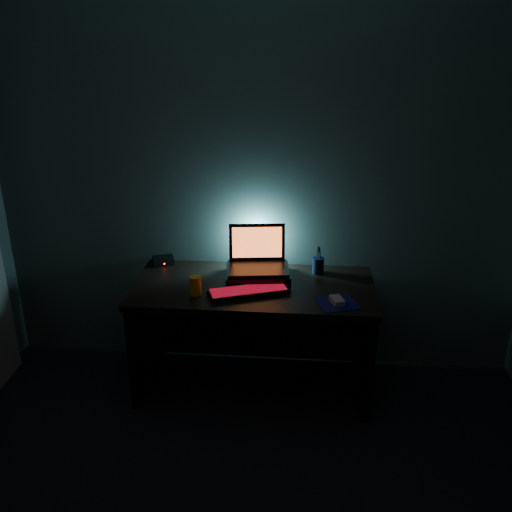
{
  "coord_description": "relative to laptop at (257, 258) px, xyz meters",
  "views": [
    {
      "loc": [
        0.29,
        -1.57,
        2.27
      ],
      "look_at": [
        0.02,
        1.57,
        0.97
      ],
      "focal_mm": 40.0,
      "sensor_mm": 36.0,
      "label": 1
    }
  ],
  "objects": [
    {
      "name": "room",
      "position": [
        -0.01,
        -1.78,
        0.38
      ],
      "size": [
        3.5,
        4.0,
        2.5
      ],
      "color": "black",
      "rests_on": "ground"
    },
    {
      "name": "desk",
      "position": [
        -0.01,
        -0.1,
        -0.38
      ],
      "size": [
        1.5,
        0.7,
        0.75
      ],
      "color": "black",
      "rests_on": "ground"
    },
    {
      "name": "riser",
      "position": [
        0.01,
        -0.05,
        -0.09
      ],
      "size": [
        0.43,
        0.35,
        0.06
      ],
      "primitive_type": "cube",
      "rotation": [
        0.0,
        0.0,
        0.12
      ],
      "color": "black",
      "rests_on": "desk"
    },
    {
      "name": "laptop",
      "position": [
        0.0,
        0.0,
        0.0
      ],
      "size": [
        0.41,
        0.33,
        0.26
      ],
      "rotation": [
        0.0,
        0.0,
        0.12
      ],
      "color": "black",
      "rests_on": "riser"
    },
    {
      "name": "keyboard",
      "position": [
        -0.03,
        -0.27,
        -0.11
      ],
      "size": [
        0.5,
        0.31,
        0.03
      ],
      "rotation": [
        0.0,
        0.0,
        0.35
      ],
      "color": "black",
      "rests_on": "desk"
    },
    {
      "name": "mousepad",
      "position": [
        0.49,
        -0.36,
        -0.12
      ],
      "size": [
        0.27,
        0.26,
        0.0
      ],
      "primitive_type": "cube",
      "rotation": [
        0.0,
        0.0,
        0.33
      ],
      "color": "#0B0D50",
      "rests_on": "desk"
    },
    {
      "name": "mouse",
      "position": [
        0.49,
        -0.36,
        -0.1
      ],
      "size": [
        0.09,
        0.12,
        0.03
      ],
      "primitive_type": "cube",
      "rotation": [
        0.0,
        0.0,
        0.33
      ],
      "color": "gray",
      "rests_on": "mousepad"
    },
    {
      "name": "pen_cup",
      "position": [
        0.39,
        0.07,
        -0.07
      ],
      "size": [
        0.07,
        0.07,
        0.11
      ],
      "primitive_type": "cylinder",
      "rotation": [
        0.0,
        0.0,
        0.0
      ],
      "color": "black",
      "rests_on": "desk"
    },
    {
      "name": "juice_glass",
      "position": [
        -0.34,
        -0.32,
        -0.06
      ],
      "size": [
        0.09,
        0.09,
        0.12
      ],
      "primitive_type": "cylinder",
      "rotation": [
        0.0,
        0.0,
        -0.4
      ],
      "color": "orange",
      "rests_on": "desk"
    },
    {
      "name": "router",
      "position": [
        -0.65,
        0.13,
        -0.1
      ],
      "size": [
        0.17,
        0.15,
        0.05
      ],
      "rotation": [
        0.0,
        0.0,
        0.37
      ],
      "color": "black",
      "rests_on": "desk"
    }
  ]
}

